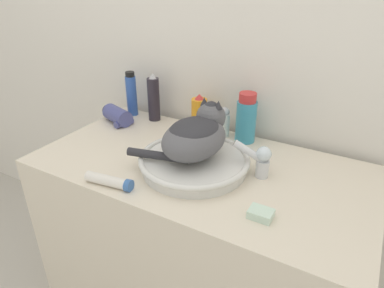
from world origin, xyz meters
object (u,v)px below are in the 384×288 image
Objects in this scene: cat at (196,134)px; shampoo_bottle_tall at (132,94)px; mouthwash_bottle at (246,119)px; hair_dryer at (118,116)px; cream_tube at (110,181)px; hairspray_can_black at (154,99)px; soap_bar at (261,214)px; spray_bottle_trigger at (199,114)px; faucet at (260,159)px; deodorant_stick at (224,122)px.

cat reaches higher than shampoo_bottle_tall.
shampoo_bottle_tall reaches higher than mouthwash_bottle.
cream_tube is at bearing 145.88° from hair_dryer.
hair_dryer is (-0.12, -0.11, -0.07)m from hairspray_can_black.
mouthwash_bottle is at bearing 117.04° from soap_bar.
shampoo_bottle_tall reaches higher than spray_bottle_trigger.
hair_dryer is at bearing -87.89° from shampoo_bottle_tall.
cat reaches higher than hair_dryer.
soap_bar is at bearing 176.40° from hair_dryer.
spray_bottle_trigger is 0.52m from cream_tube.
cat is 1.84× the size of cream_tube.
cat is at bearing 152.60° from soap_bar.
faucet is 1.90× the size of soap_bar.
hairspray_can_black reaches higher than spray_bottle_trigger.
cat is 4.60× the size of soap_bar.
hairspray_can_black reaches higher than shampoo_bottle_tall.
mouthwash_bottle reaches higher than spray_bottle_trigger.
cat is at bearing -29.29° from shampoo_bottle_tall.
shampoo_bottle_tall reaches higher than deodorant_stick.
faucet is 0.79× the size of spray_bottle_trigger.
cream_tube is at bearing -169.52° from soap_bar.
spray_bottle_trigger is 2.42× the size of soap_bar.
soap_bar is (0.78, -0.31, -0.02)m from hair_dryer.
spray_bottle_trigger is at bearing -0.00° from shampoo_bottle_tall.
spray_bottle_trigger is at bearing 85.08° from cream_tube.
mouthwash_bottle reaches higher than cream_tube.
cream_tube is (0.31, -0.51, -0.08)m from shampoo_bottle_tall.
deodorant_stick is 0.73× the size of hair_dryer.
spray_bottle_trigger is (-0.14, 0.28, -0.05)m from cat.
deodorant_stick is (0.35, -0.00, -0.04)m from hairspray_can_black.
hairspray_can_black is 0.18m from hair_dryer.
hairspray_can_black is 0.12m from shampoo_bottle_tall.
cat is at bearing -3.35° from faucet.
cat reaches higher than mouthwash_bottle.
hairspray_can_black is at bearing 147.02° from soap_bar.
shampoo_bottle_tall is at bearing 151.40° from soap_bar.
cat reaches higher than cream_tube.
deodorant_stick is at bearing 10.00° from cat.
hair_dryer is at bearing -162.34° from spray_bottle_trigger.
deodorant_stick is at bearing -61.18° from faucet.
mouthwash_bottle is at bearing 63.80° from cream_tube.
spray_bottle_trigger is 0.78× the size of shampoo_bottle_tall.
faucet is 1.01× the size of deodorant_stick.
shampoo_bottle_tall is at bearing 180.00° from spray_bottle_trigger.
cream_tube is at bearing 148.20° from cat.
spray_bottle_trigger reaches higher than deodorant_stick.
mouthwash_bottle is 1.17× the size of hair_dryer.
hairspray_can_black is at bearing -38.27° from faucet.
cream_tube reaches higher than soap_bar.
cream_tube is (-0.04, -0.51, -0.06)m from spray_bottle_trigger.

